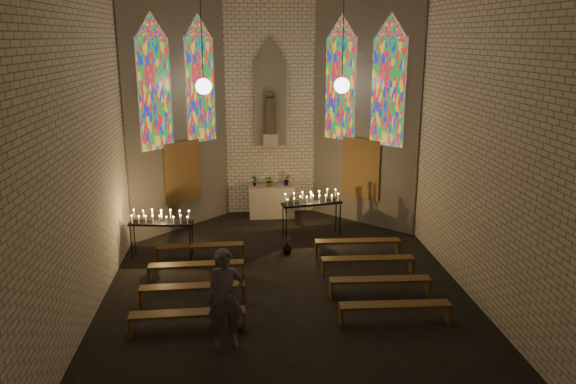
% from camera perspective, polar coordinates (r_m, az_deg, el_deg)
% --- Properties ---
extents(floor, '(12.00, 12.00, 0.00)m').
position_cam_1_polar(floor, '(12.75, -0.21, -10.07)').
color(floor, black).
rests_on(floor, ground).
extents(room, '(8.22, 12.43, 7.00)m').
position_cam_1_polar(room, '(14.97, -1.30, 8.64)').
color(room, '#EDE1C6').
rests_on(room, ground).
extents(altar, '(1.40, 0.60, 1.00)m').
position_cam_1_polar(altar, '(17.66, -1.67, -0.96)').
color(altar, '#C3B39F').
rests_on(altar, ground).
extents(flower_vase_left, '(0.21, 0.17, 0.34)m').
position_cam_1_polar(flower_vase_left, '(17.49, -3.44, 1.14)').
color(flower_vase_left, '#4C723F').
rests_on(flower_vase_left, altar).
extents(flower_vase_center, '(0.38, 0.34, 0.39)m').
position_cam_1_polar(flower_vase_center, '(17.40, -1.83, 1.16)').
color(flower_vase_center, '#4C723F').
rests_on(flower_vase_center, altar).
extents(flower_vase_right, '(0.24, 0.21, 0.37)m').
position_cam_1_polar(flower_vase_right, '(17.55, -0.11, 1.26)').
color(flower_vase_right, '#4C723F').
rests_on(flower_vase_right, altar).
extents(aisle_flower_pot, '(0.26, 0.26, 0.46)m').
position_cam_1_polar(aisle_flower_pot, '(14.76, -0.09, -5.43)').
color(aisle_flower_pot, '#4C723F').
rests_on(aisle_flower_pot, ground).
extents(votive_stand_left, '(1.65, 0.57, 1.19)m').
position_cam_1_polar(votive_stand_left, '(14.60, -12.80, -2.78)').
color(votive_stand_left, black).
rests_on(votive_stand_left, ground).
extents(votive_stand_right, '(1.75, 0.74, 1.25)m').
position_cam_1_polar(votive_stand_right, '(15.76, 2.44, -0.82)').
color(votive_stand_right, black).
rests_on(votive_stand_right, ground).
extents(pew_left_0, '(2.21, 0.37, 0.42)m').
position_cam_1_polar(pew_left_0, '(14.44, -8.95, -5.62)').
color(pew_left_0, '#563A18').
rests_on(pew_left_0, ground).
extents(pew_right_0, '(2.21, 0.37, 0.42)m').
position_cam_1_polar(pew_right_0, '(14.71, 7.07, -5.15)').
color(pew_right_0, '#563A18').
rests_on(pew_right_0, ground).
extents(pew_left_1, '(2.21, 0.37, 0.42)m').
position_cam_1_polar(pew_left_1, '(13.33, -9.29, -7.48)').
color(pew_left_1, '#563A18').
rests_on(pew_left_1, ground).
extents(pew_right_1, '(2.21, 0.37, 0.42)m').
position_cam_1_polar(pew_right_1, '(13.62, 8.11, -6.92)').
color(pew_right_1, '#563A18').
rests_on(pew_right_1, ground).
extents(pew_left_2, '(2.21, 0.37, 0.42)m').
position_cam_1_polar(pew_left_2, '(12.24, -9.68, -9.66)').
color(pew_left_2, '#563A18').
rests_on(pew_left_2, ground).
extents(pew_right_2, '(2.21, 0.37, 0.42)m').
position_cam_1_polar(pew_right_2, '(12.55, 9.34, -8.99)').
color(pew_right_2, '#563A18').
rests_on(pew_right_2, ground).
extents(pew_left_3, '(2.21, 0.37, 0.42)m').
position_cam_1_polar(pew_left_3, '(11.17, -10.17, -12.27)').
color(pew_left_3, '#563A18').
rests_on(pew_left_3, ground).
extents(pew_right_3, '(2.21, 0.37, 0.42)m').
position_cam_1_polar(pew_right_3, '(11.51, 10.81, -11.43)').
color(pew_right_3, '#563A18').
rests_on(pew_right_3, ground).
extents(visitor, '(0.75, 0.55, 1.89)m').
position_cam_1_polar(visitor, '(10.35, -6.36, -10.74)').
color(visitor, '#56545F').
rests_on(visitor, ground).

